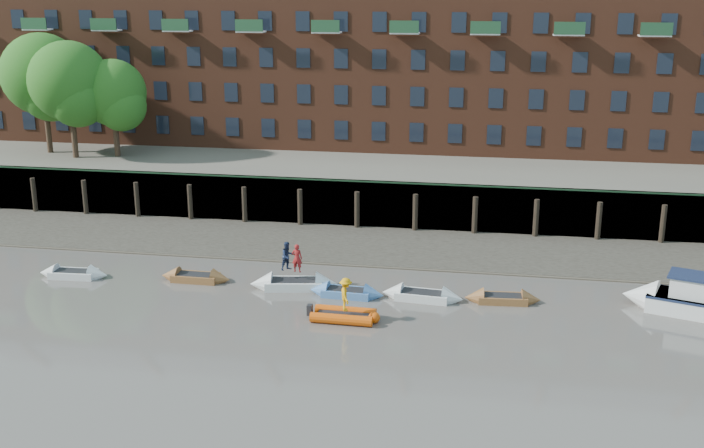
% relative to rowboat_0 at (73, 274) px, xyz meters
% --- Properties ---
extents(ground, '(220.00, 220.00, 0.00)m').
position_rel_rowboat_0_xyz_m(ground, '(16.39, -9.28, -0.21)').
color(ground, '#5C5650').
rests_on(ground, ground).
extents(foreshore, '(110.00, 8.00, 0.50)m').
position_rel_rowboat_0_xyz_m(foreshore, '(16.39, 8.72, -0.21)').
color(foreshore, '#3D382F').
rests_on(foreshore, ground).
extents(mud_band, '(110.00, 1.60, 0.10)m').
position_rel_rowboat_0_xyz_m(mud_band, '(16.39, 5.32, -0.21)').
color(mud_band, '#4C4336').
rests_on(mud_band, ground).
extents(river_wall, '(110.00, 1.23, 3.30)m').
position_rel_rowboat_0_xyz_m(river_wall, '(16.39, 13.10, 1.39)').
color(river_wall, '#2D2A26').
rests_on(river_wall, ground).
extents(bank_terrace, '(110.00, 28.00, 3.20)m').
position_rel_rowboat_0_xyz_m(bank_terrace, '(16.39, 26.72, 1.39)').
color(bank_terrace, '#5E594D').
rests_on(bank_terrace, ground).
extents(apartment_terrace, '(80.60, 15.56, 20.98)m').
position_rel_rowboat_0_xyz_m(apartment_terrace, '(16.39, 27.72, 12.62)').
color(apartment_terrace, brown).
rests_on(apartment_terrace, bank_terrace).
extents(tree_cluster, '(11.76, 7.74, 9.40)m').
position_rel_rowboat_0_xyz_m(tree_cluster, '(-9.22, 18.07, 8.80)').
color(tree_cluster, '#3A281C').
rests_on(tree_cluster, bank_terrace).
extents(rowboat_0, '(4.11, 1.39, 1.18)m').
position_rel_rowboat_0_xyz_m(rowboat_0, '(0.00, 0.00, 0.00)').
color(rowboat_0, silver).
rests_on(rowboat_0, ground).
extents(rowboat_2, '(4.08, 1.22, 1.18)m').
position_rel_rowboat_0_xyz_m(rowboat_2, '(7.12, 0.63, 0.00)').
color(rowboat_2, brown).
rests_on(rowboat_2, ground).
extents(rowboat_3, '(5.04, 2.20, 1.41)m').
position_rel_rowboat_0_xyz_m(rowboat_3, '(12.90, 0.46, 0.04)').
color(rowboat_3, silver).
rests_on(rowboat_3, ground).
extents(rowboat_4, '(4.12, 1.39, 1.18)m').
position_rel_rowboat_0_xyz_m(rowboat_4, '(15.98, -0.23, 0.00)').
color(rowboat_4, '#497AB7').
rests_on(rowboat_4, ground).
extents(rowboat_5, '(4.47, 1.66, 1.27)m').
position_rel_rowboat_0_xyz_m(rowboat_5, '(20.04, -0.02, 0.02)').
color(rowboat_5, silver).
rests_on(rowboat_5, ground).
extents(rowboat_6, '(4.07, 1.45, 1.16)m').
position_rel_rowboat_0_xyz_m(rowboat_6, '(24.25, 0.33, -0.00)').
color(rowboat_6, brown).
rests_on(rowboat_6, ground).
extents(rib_tender, '(3.44, 1.69, 0.59)m').
position_rel_rowboat_0_xyz_m(rib_tender, '(16.55, -3.47, 0.05)').
color(rib_tender, '#DB4E09').
rests_on(rib_tender, ground).
extents(motor_launch, '(6.73, 3.99, 2.64)m').
position_rel_rowboat_0_xyz_m(motor_launch, '(33.14, 0.65, 0.46)').
color(motor_launch, silver).
rests_on(motor_launch, ground).
extents(person_rower_a, '(0.59, 0.39, 1.60)m').
position_rel_rowboat_0_xyz_m(person_rower_a, '(13.07, 0.54, 1.54)').
color(person_rower_a, maroon).
rests_on(person_rower_a, rowboat_3).
extents(person_rower_b, '(0.99, 1.00, 1.62)m').
position_rel_rowboat_0_xyz_m(person_rower_b, '(12.49, 0.76, 1.55)').
color(person_rower_b, '#19233F').
rests_on(person_rower_b, rowboat_3).
extents(person_rib_crew, '(0.90, 1.23, 1.70)m').
position_rel_rowboat_0_xyz_m(person_rib_crew, '(16.54, -3.54, 1.20)').
color(person_rib_crew, orange).
rests_on(person_rib_crew, rib_tender).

